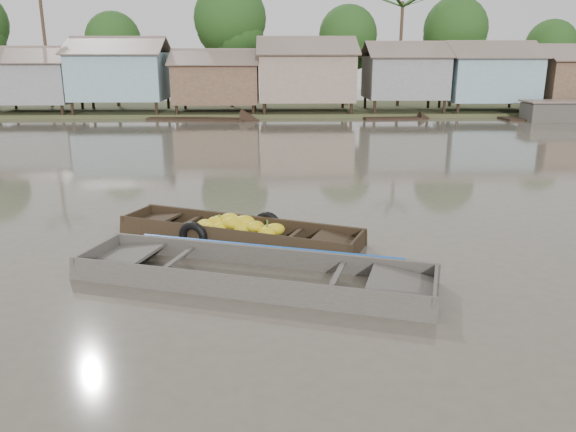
{
  "coord_description": "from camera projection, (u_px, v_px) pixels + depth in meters",
  "views": [
    {
      "loc": [
        0.04,
        -11.25,
        4.2
      ],
      "look_at": [
        0.38,
        0.48,
        0.8
      ],
      "focal_mm": 35.0,
      "sensor_mm": 36.0,
      "label": 1
    }
  ],
  "objects": [
    {
      "name": "banana_boat",
      "position": [
        236.0,
        232.0,
        13.19
      ],
      "size": [
        5.91,
        3.59,
        0.8
      ],
      "rotation": [
        0.0,
        0.0,
        -0.41
      ],
      "color": "black",
      "rests_on": "ground"
    },
    {
      "name": "riverbank",
      "position": [
        311.0,
        70.0,
        41.79
      ],
      "size": [
        120.0,
        12.47,
        10.22
      ],
      "color": "#384723",
      "rests_on": "ground"
    },
    {
      "name": "viewer_boat",
      "position": [
        254.0,
        279.0,
        10.76
      ],
      "size": [
        7.12,
        3.79,
        0.56
      ],
      "rotation": [
        0.0,
        0.0,
        -0.3
      ],
      "color": "#3C3933",
      "rests_on": "ground"
    },
    {
      "name": "distant_boats",
      "position": [
        515.0,
        118.0,
        35.95
      ],
      "size": [
        33.56,
        15.72,
        1.38
      ],
      "color": "black",
      "rests_on": "ground"
    },
    {
      "name": "ground",
      "position": [
        271.0,
        258.0,
        11.97
      ],
      "size": [
        120.0,
        120.0,
        0.0
      ],
      "primitive_type": "plane",
      "color": "#504A3D",
      "rests_on": "ground"
    }
  ]
}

